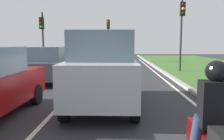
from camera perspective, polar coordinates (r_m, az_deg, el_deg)
ground_plane at (r=12.21m, az=-3.68°, el=-2.55°), size 60.00×60.00×0.00m
lane_line_center at (r=12.30m, az=-6.93°, el=-2.51°), size 0.12×32.00×0.01m
lane_line_right_edge at (r=12.40m, az=13.13°, el=-2.56°), size 0.12×32.00×0.01m
curb_right at (r=12.50m, az=15.39°, el=-2.28°), size 0.24×48.00×0.12m
car_suv_ahead at (r=7.10m, az=-2.17°, el=0.30°), size 1.99×4.51×2.28m
car_hatchback_far at (r=11.84m, az=-15.18°, el=1.24°), size 1.78×3.73×1.78m
rider_person at (r=3.26m, az=24.20°, el=-7.47°), size 0.51×0.41×1.16m
traffic_light_near_right at (r=16.31m, az=16.96°, el=11.13°), size 0.32×0.50×4.86m
traffic_light_overhead_left at (r=18.61m, az=-16.95°, el=9.12°), size 0.32×0.50×4.31m
traffic_light_far_median at (r=24.28m, az=-0.92°, el=9.34°), size 0.32×0.50×4.45m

